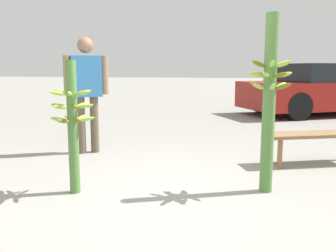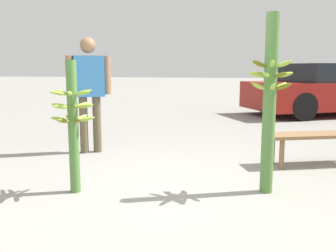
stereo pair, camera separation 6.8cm
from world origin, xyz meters
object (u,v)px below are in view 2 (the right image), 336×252
object	(u,v)px
banana_stalk_left	(73,122)
banana_stalk_center	(270,101)
vendor_person	(89,85)
parked_car	(327,90)
market_bench	(316,138)

from	to	relation	value
banana_stalk_left	banana_stalk_center	xyz separation A→B (m)	(1.83, 0.42, 0.21)
vendor_person	parked_car	bearing A→B (deg)	-158.48
vendor_person	banana_stalk_left	bearing A→B (deg)	78.20
banana_stalk_left	banana_stalk_center	world-z (taller)	banana_stalk_center
banana_stalk_center	vendor_person	xyz separation A→B (m)	(-2.42, 1.23, 0.07)
banana_stalk_left	vendor_person	distance (m)	1.77
banana_stalk_left	vendor_person	world-z (taller)	vendor_person
market_bench	parked_car	bearing A→B (deg)	57.58
banana_stalk_left	parked_car	world-z (taller)	parked_car
parked_car	banana_stalk_center	bearing A→B (deg)	137.41
banana_stalk_left	parked_car	bearing A→B (deg)	63.61
banana_stalk_left	parked_car	xyz separation A→B (m)	(3.49, 7.04, -0.05)
parked_car	vendor_person	bearing A→B (deg)	114.37
banana_stalk_left	banana_stalk_center	bearing A→B (deg)	13.05
banana_stalk_center	parked_car	size ratio (longest dim) A/B	0.40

